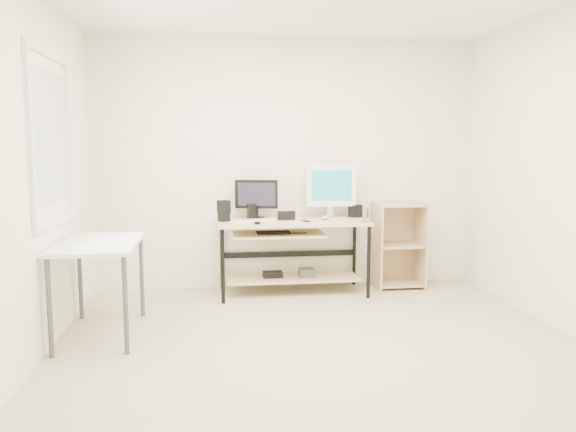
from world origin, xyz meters
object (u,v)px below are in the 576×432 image
(desk, at_px, (290,241))
(white_imac, at_px, (331,187))
(side_table, at_px, (99,252))
(shelf_unit, at_px, (397,244))
(black_monitor, at_px, (256,197))
(audio_controller, at_px, (251,212))

(desk, xyz_separation_m, white_imac, (0.45, 0.15, 0.53))
(side_table, height_order, white_imac, white_imac)
(desk, height_order, shelf_unit, shelf_unit)
(side_table, xyz_separation_m, shelf_unit, (2.83, 1.22, -0.22))
(side_table, distance_m, black_monitor, 1.82)
(black_monitor, xyz_separation_m, white_imac, (0.77, -0.00, 0.09))
(shelf_unit, height_order, white_imac, white_imac)
(shelf_unit, distance_m, audio_controller, 1.61)
(desk, distance_m, side_table, 1.97)
(desk, height_order, audio_controller, audio_controller)
(shelf_unit, relative_size, audio_controller, 5.59)
(white_imac, bearing_deg, shelf_unit, 1.46)
(black_monitor, bearing_deg, audio_controller, -118.97)
(desk, xyz_separation_m, side_table, (-1.65, -1.06, 0.13))
(side_table, xyz_separation_m, audio_controller, (1.27, 1.15, 0.16))
(desk, distance_m, shelf_unit, 1.19)
(black_monitor, bearing_deg, side_table, -125.66)
(side_table, relative_size, shelf_unit, 1.11)
(side_table, height_order, shelf_unit, shelf_unit)
(audio_controller, bearing_deg, white_imac, -17.97)
(side_table, height_order, black_monitor, black_monitor)
(white_imac, relative_size, audio_controller, 3.47)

